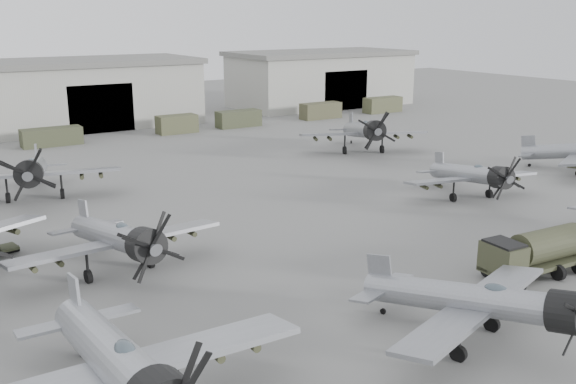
% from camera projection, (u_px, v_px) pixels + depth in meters
% --- Properties ---
extents(ground, '(220.00, 220.00, 0.00)m').
position_uv_depth(ground, '(404.00, 281.00, 35.32)').
color(ground, '#5B5B59').
rests_on(ground, ground).
extents(hangar_center, '(29.00, 14.80, 8.70)m').
position_uv_depth(hangar_center, '(85.00, 92.00, 84.61)').
color(hangar_center, '#999990').
rests_on(hangar_center, ground).
extents(hangar_right, '(29.00, 14.80, 8.70)m').
position_uv_depth(hangar_right, '(320.00, 78.00, 104.24)').
color(hangar_right, '#999990').
rests_on(hangar_right, ground).
extents(support_truck_3, '(6.53, 2.20, 2.01)m').
position_uv_depth(support_truck_3, '(52.00, 137.00, 71.97)').
color(support_truck_3, '#3B3F29').
rests_on(support_truck_3, ground).
extents(support_truck_4, '(4.96, 2.20, 2.23)m').
position_uv_depth(support_truck_4, '(177.00, 124.00, 79.73)').
color(support_truck_4, '#474930').
rests_on(support_truck_4, ground).
extents(support_truck_5, '(5.90, 2.20, 2.15)m').
position_uv_depth(support_truck_5, '(239.00, 119.00, 84.24)').
color(support_truck_5, '#3B3F29').
rests_on(support_truck_5, ground).
extents(support_truck_6, '(5.97, 2.20, 2.24)m').
position_uv_depth(support_truck_6, '(321.00, 111.00, 91.05)').
color(support_truck_6, '#45452D').
rests_on(support_truck_6, ground).
extents(support_truck_7, '(6.08, 2.20, 2.28)m').
position_uv_depth(support_truck_7, '(383.00, 105.00, 96.98)').
color(support_truck_7, '#494B31').
rests_on(support_truck_7, ground).
extents(aircraft_near_0, '(13.70, 12.32, 5.51)m').
position_uv_depth(aircraft_near_0, '(120.00, 365.00, 22.01)').
color(aircraft_near_0, '#A0A3A8').
rests_on(aircraft_near_0, ground).
extents(aircraft_near_1, '(11.56, 10.40, 4.63)m').
position_uv_depth(aircraft_near_1, '(482.00, 302.00, 27.79)').
color(aircraft_near_1, '#93959B').
rests_on(aircraft_near_1, ground).
extents(aircraft_mid_1, '(12.21, 10.99, 4.87)m').
position_uv_depth(aircraft_mid_1, '(119.00, 238.00, 35.47)').
color(aircraft_mid_1, gray).
rests_on(aircraft_mid_1, ground).
extents(aircraft_mid_2, '(11.20, 10.09, 4.45)m').
position_uv_depth(aircraft_mid_2, '(474.00, 175.00, 50.34)').
color(aircraft_mid_2, gray).
rests_on(aircraft_mid_2, ground).
extents(aircraft_far_0, '(13.40, 12.06, 5.33)m').
position_uv_depth(aircraft_far_0, '(33.00, 171.00, 49.94)').
color(aircraft_far_0, gray).
rests_on(aircraft_far_0, ground).
extents(aircraft_far_1, '(13.18, 11.95, 5.40)m').
position_uv_depth(aircraft_far_1, '(364.00, 131.00, 67.37)').
color(aircraft_far_1, gray).
rests_on(aircraft_far_1, ground).
extents(fuel_tanker, '(6.89, 2.80, 2.61)m').
position_uv_depth(fuel_tanker, '(535.00, 250.00, 35.63)').
color(fuel_tanker, '#373A26').
rests_on(fuel_tanker, ground).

